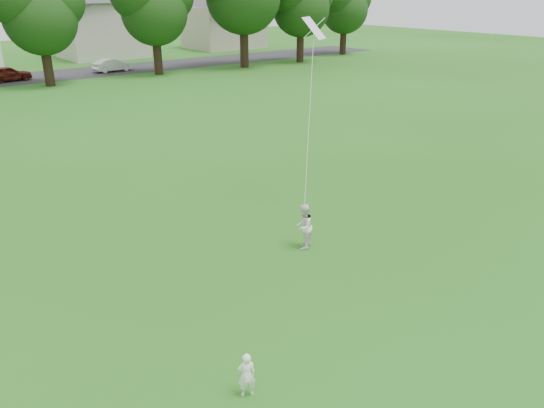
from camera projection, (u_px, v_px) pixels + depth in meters
ground at (293, 335)px, 11.90m from camera, size 160.00×160.00×0.00m
toddler at (247, 375)px, 9.97m from camera, size 0.41×0.35×0.96m
older_boy at (304, 227)px, 15.63m from camera, size 0.85×0.80×1.38m
kite at (309, 118)px, 16.30m from camera, size 1.87×1.84×6.28m
tree_row at (48, 2)px, 39.50m from camera, size 80.91×8.86×11.60m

